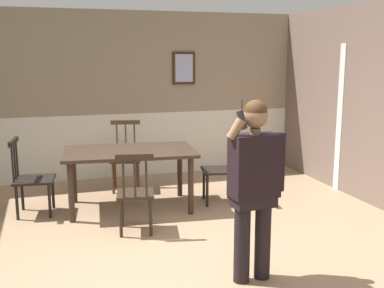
{
  "coord_description": "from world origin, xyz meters",
  "views": [
    {
      "loc": [
        -1.0,
        -4.07,
        1.95
      ],
      "look_at": [
        0.3,
        0.15,
        1.11
      ],
      "focal_mm": 44.16,
      "sensor_mm": 36.0,
      "label": 1
    }
  ],
  "objects_px": {
    "chair_near_window": "(126,157)",
    "chair_at_table_head": "(31,178)",
    "person_figure": "(255,180)",
    "dining_table": "(129,157)",
    "chair_opposite_corner": "(135,193)",
    "chair_by_doorway": "(221,168)"
  },
  "relations": [
    {
      "from": "chair_near_window",
      "to": "chair_at_table_head",
      "type": "distance_m",
      "value": 1.49
    },
    {
      "from": "chair_near_window",
      "to": "person_figure",
      "type": "height_order",
      "value": "person_figure"
    },
    {
      "from": "chair_at_table_head",
      "to": "person_figure",
      "type": "distance_m",
      "value": 3.07
    },
    {
      "from": "dining_table",
      "to": "person_figure",
      "type": "bearing_deg",
      "value": -73.27
    },
    {
      "from": "chair_at_table_head",
      "to": "person_figure",
      "type": "xyz_separation_m",
      "value": [
        1.88,
        -2.39,
        0.43
      ]
    },
    {
      "from": "chair_at_table_head",
      "to": "chair_opposite_corner",
      "type": "distance_m",
      "value": 1.49
    },
    {
      "from": "chair_by_doorway",
      "to": "person_figure",
      "type": "height_order",
      "value": "person_figure"
    },
    {
      "from": "dining_table",
      "to": "chair_at_table_head",
      "type": "height_order",
      "value": "chair_at_table_head"
    },
    {
      "from": "person_figure",
      "to": "dining_table",
      "type": "bearing_deg",
      "value": -77.21
    },
    {
      "from": "chair_near_window",
      "to": "chair_at_table_head",
      "type": "xyz_separation_m",
      "value": [
        -1.29,
        -0.75,
        -0.02
      ]
    },
    {
      "from": "dining_table",
      "to": "chair_at_table_head",
      "type": "bearing_deg",
      "value": 174.37
    },
    {
      "from": "chair_by_doorway",
      "to": "chair_opposite_corner",
      "type": "distance_m",
      "value": 1.49
    },
    {
      "from": "chair_near_window",
      "to": "person_figure",
      "type": "bearing_deg",
      "value": 112.81
    },
    {
      "from": "chair_opposite_corner",
      "to": "chair_near_window",
      "type": "bearing_deg",
      "value": 95.11
    },
    {
      "from": "dining_table",
      "to": "person_figure",
      "type": "height_order",
      "value": "person_figure"
    },
    {
      "from": "chair_near_window",
      "to": "chair_by_doorway",
      "type": "relative_size",
      "value": 1.05
    },
    {
      "from": "chair_near_window",
      "to": "person_figure",
      "type": "relative_size",
      "value": 0.63
    },
    {
      "from": "dining_table",
      "to": "chair_by_doorway",
      "type": "height_order",
      "value": "chair_by_doorway"
    },
    {
      "from": "dining_table",
      "to": "chair_near_window",
      "type": "xyz_separation_m",
      "value": [
        0.09,
        0.87,
        -0.19
      ]
    },
    {
      "from": "chair_by_doorway",
      "to": "chair_opposite_corner",
      "type": "relative_size",
      "value": 1.03
    },
    {
      "from": "chair_at_table_head",
      "to": "chair_opposite_corner",
      "type": "xyz_separation_m",
      "value": [
        1.11,
        -0.99,
        -0.01
      ]
    },
    {
      "from": "chair_opposite_corner",
      "to": "person_figure",
      "type": "distance_m",
      "value": 1.66
    }
  ]
}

